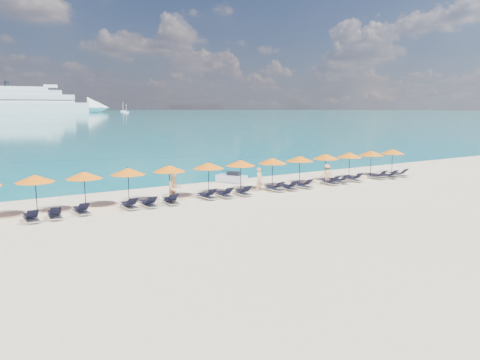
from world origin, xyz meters
TOP-DOWN VIEW (x-y plane):
  - ground at (0.00, 0.00)m, footprint 1400.00×1400.00m
  - cruise_ship at (84.31, 541.64)m, footprint 147.28×45.72m
  - sailboat_near at (152.54, 462.53)m, footprint 5.16×1.72m
  - sailboat_far at (189.43, 580.85)m, footprint 6.83×2.28m
  - jetski at (2.97, 8.82)m, footprint 1.97×2.54m
  - beachgoer_a at (2.57, 4.49)m, footprint 0.70×0.58m
  - beachgoer_b at (-4.33, 3.59)m, footprint 0.97×0.60m
  - beachgoer_c at (8.55, 4.08)m, footprint 1.10×0.76m
  - umbrella_2 at (-11.87, 4.99)m, footprint 2.10×2.10m
  - umbrella_3 at (-9.30, 4.90)m, footprint 2.10×2.10m
  - umbrella_4 at (-6.67, 5.07)m, footprint 2.10×2.10m
  - umbrella_5 at (-4.02, 4.99)m, footprint 2.10×2.10m
  - umbrella_6 at (-1.21, 4.97)m, footprint 2.10×2.10m
  - umbrella_7 at (1.34, 5.00)m, footprint 2.10×2.10m
  - umbrella_8 at (3.98, 4.88)m, footprint 2.10×2.10m
  - umbrella_9 at (6.59, 4.95)m, footprint 2.10×2.10m
  - umbrella_10 at (9.28, 5.02)m, footprint 2.10×2.10m
  - umbrella_11 at (11.76, 4.90)m, footprint 2.10×2.10m
  - umbrella_12 at (14.40, 4.99)m, footprint 2.10×2.10m
  - umbrella_13 at (17.13, 5.01)m, footprint 2.10×2.10m
  - lounger_3 at (-12.41, 3.55)m, footprint 0.64×1.71m
  - lounger_4 at (-11.25, 3.60)m, footprint 0.77×1.75m
  - lounger_5 at (-9.78, 3.92)m, footprint 0.62×1.70m
  - lounger_6 at (-7.11, 3.81)m, footprint 0.62×1.70m
  - lounger_7 at (-5.98, 3.63)m, footprint 0.67×1.72m
  - lounger_8 at (-4.55, 3.70)m, footprint 0.79×1.76m
  - lounger_9 at (-1.92, 3.92)m, footprint 0.75×1.74m
  - lounger_10 at (-0.70, 3.76)m, footprint 0.71×1.73m
  - lounger_11 at (0.69, 3.72)m, footprint 0.73×1.74m
  - lounger_12 at (3.42, 3.87)m, footprint 0.79×1.75m
  - lounger_13 at (4.54, 3.62)m, footprint 0.76×1.75m
  - lounger_14 at (5.97, 3.73)m, footprint 0.68×1.72m
  - lounger_15 at (8.64, 3.77)m, footprint 0.64×1.71m
  - lounger_16 at (9.71, 3.86)m, footprint 0.77×1.75m
  - lounger_17 at (11.34, 3.94)m, footprint 0.74×1.74m
  - lounger_18 at (13.92, 3.81)m, footprint 0.64×1.71m
  - lounger_19 at (15.05, 3.59)m, footprint 0.65×1.71m
  - lounger_20 at (16.46, 3.71)m, footprint 0.67×1.72m

SIDE VIEW (x-z plane):
  - ground at x=0.00m, z-range 0.00..0.00m
  - lounger_3 at x=-12.41m, z-range -0.09..0.56m
  - lounger_4 at x=-11.25m, z-range -0.09..0.56m
  - lounger_5 at x=-9.78m, z-range -0.09..0.56m
  - lounger_6 at x=-7.11m, z-range -0.09..0.56m
  - lounger_7 at x=-5.98m, z-range -0.09..0.56m
  - lounger_8 at x=-4.55m, z-range -0.09..0.56m
  - lounger_9 at x=-1.92m, z-range -0.09..0.56m
  - lounger_10 at x=-0.70m, z-range -0.09..0.56m
  - lounger_11 at x=0.69m, z-range -0.09..0.56m
  - lounger_12 at x=3.42m, z-range -0.09..0.56m
  - lounger_13 at x=4.54m, z-range -0.09..0.56m
  - lounger_14 at x=5.97m, z-range -0.09..0.56m
  - lounger_15 at x=8.64m, z-range -0.09..0.56m
  - lounger_16 at x=9.71m, z-range -0.09..0.56m
  - lounger_17 at x=11.34m, z-range -0.09..0.56m
  - lounger_18 at x=13.92m, z-range -0.09..0.56m
  - lounger_19 at x=15.05m, z-range -0.09..0.56m
  - lounger_20 at x=16.46m, z-range -0.09..0.56m
  - jetski at x=2.97m, z-range -0.08..0.78m
  - beachgoer_c at x=8.55m, z-range 0.00..1.55m
  - beachgoer_a at x=2.57m, z-range 0.00..1.66m
  - beachgoer_b at x=-4.33m, z-range 0.00..1.91m
  - sailboat_near at x=152.54m, z-range -3.76..5.70m
  - sailboat_far at x=189.43m, z-range -4.98..7.55m
  - umbrella_2 at x=-11.87m, z-range 0.88..3.16m
  - umbrella_3 at x=-9.30m, z-range 0.88..3.16m
  - umbrella_4 at x=-6.67m, z-range 0.88..3.16m
  - umbrella_5 at x=-4.02m, z-range 0.88..3.16m
  - umbrella_6 at x=-1.21m, z-range 0.88..3.16m
  - umbrella_7 at x=1.34m, z-range 0.88..3.16m
  - umbrella_8 at x=3.98m, z-range 0.88..3.16m
  - umbrella_9 at x=6.59m, z-range 0.88..3.16m
  - umbrella_10 at x=9.28m, z-range 0.88..3.16m
  - umbrella_11 at x=11.76m, z-range 0.88..3.16m
  - umbrella_12 at x=14.40m, z-range 0.88..3.16m
  - umbrella_13 at x=17.13m, z-range 0.88..3.16m
  - cruise_ship at x=84.31m, z-range -9.71..30.79m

